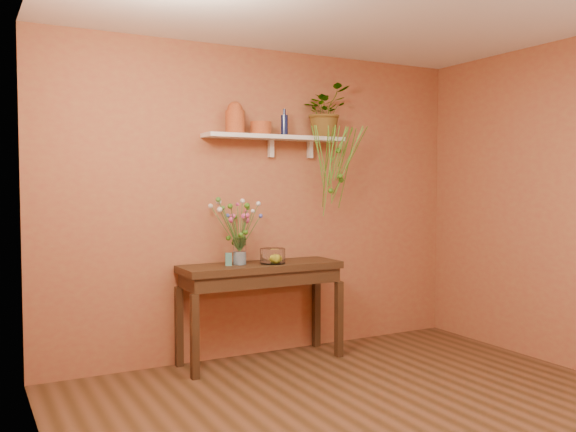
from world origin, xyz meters
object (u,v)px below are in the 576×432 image
at_px(sideboard, 261,278).
at_px(spider_plant, 325,111).
at_px(blue_bottle, 284,125).
at_px(glass_vase, 240,253).
at_px(bouquet, 237,218).
at_px(terracotta_jug, 235,118).
at_px(glass_bowl, 273,257).

height_order(sideboard, spider_plant, spider_plant).
bearing_deg(blue_bottle, spider_plant, 5.37).
distance_m(glass_vase, bouquet, 0.29).
xyz_separation_m(terracotta_jug, glass_bowl, (0.27, -0.16, -1.17)).
xyz_separation_m(terracotta_jug, bouquet, (-0.03, -0.10, -0.84)).
distance_m(glass_vase, glass_bowl, 0.29).
bearing_deg(bouquet, spider_plant, 7.33).
relative_size(spider_plant, glass_vase, 2.07).
relative_size(blue_bottle, glass_vase, 1.00).
bearing_deg(glass_bowl, terracotta_jug, 149.31).
bearing_deg(sideboard, glass_bowl, -31.01).
bearing_deg(blue_bottle, terracotta_jug, 176.74).
height_order(blue_bottle, glass_bowl, blue_bottle).
xyz_separation_m(sideboard, blue_bottle, (0.27, 0.08, 1.31)).
relative_size(terracotta_jug, glass_bowl, 1.26).
bearing_deg(sideboard, glass_vase, 176.16).
bearing_deg(terracotta_jug, glass_bowl, -30.69).
xyz_separation_m(spider_plant, glass_vase, (-0.90, -0.11, -1.24)).
distance_m(terracotta_jug, blue_bottle, 0.46).
height_order(glass_vase, glass_bowl, glass_vase).
bearing_deg(bouquet, terracotta_jug, 74.44).
relative_size(sideboard, glass_vase, 6.05).
height_order(terracotta_jug, glass_bowl, terracotta_jug).
relative_size(terracotta_jug, bouquet, 0.56).
bearing_deg(glass_bowl, spider_plant, 15.84).
bearing_deg(spider_plant, terracotta_jug, -179.04).
bearing_deg(spider_plant, bouquet, -172.67).
bearing_deg(glass_vase, bouquet, -164.85).
distance_m(sideboard, glass_bowl, 0.21).
bearing_deg(sideboard, blue_bottle, 17.31).
bearing_deg(glass_vase, glass_bowl, -13.02).
relative_size(blue_bottle, spider_plant, 0.49).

